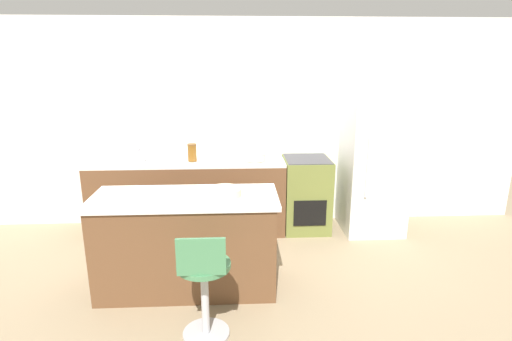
{
  "coord_description": "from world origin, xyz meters",
  "views": [
    {
      "loc": [
        0.24,
        -4.43,
        2.08
      ],
      "look_at": [
        0.45,
        -0.34,
        0.96
      ],
      "focal_mm": 28.0,
      "sensor_mm": 36.0,
      "label": 1
    }
  ],
  "objects_px": {
    "stool_chair": "(204,285)",
    "kettle": "(137,154)",
    "oven_range": "(306,194)",
    "mixing_bowl": "(255,156)",
    "refrigerator": "(374,159)"
  },
  "relations": [
    {
      "from": "oven_range",
      "to": "mixing_bowl",
      "type": "bearing_deg",
      "value": -176.1
    },
    {
      "from": "oven_range",
      "to": "refrigerator",
      "type": "bearing_deg",
      "value": -3.76
    },
    {
      "from": "kettle",
      "to": "oven_range",
      "type": "bearing_deg",
      "value": 1.24
    },
    {
      "from": "stool_chair",
      "to": "mixing_bowl",
      "type": "distance_m",
      "value": 2.14
    },
    {
      "from": "stool_chair",
      "to": "oven_range",
      "type": "bearing_deg",
      "value": 61.3
    },
    {
      "from": "mixing_bowl",
      "to": "refrigerator",
      "type": "bearing_deg",
      "value": -0.36
    },
    {
      "from": "stool_chair",
      "to": "refrigerator",
      "type": "bearing_deg",
      "value": 45.94
    },
    {
      "from": "oven_range",
      "to": "refrigerator",
      "type": "distance_m",
      "value": 0.94
    },
    {
      "from": "mixing_bowl",
      "to": "kettle",
      "type": "bearing_deg",
      "value": 180.0
    },
    {
      "from": "stool_chair",
      "to": "kettle",
      "type": "height_order",
      "value": "kettle"
    },
    {
      "from": "stool_chair",
      "to": "kettle",
      "type": "bearing_deg",
      "value": 114.71
    },
    {
      "from": "kettle",
      "to": "mixing_bowl",
      "type": "xyz_separation_m",
      "value": [
        1.41,
        0.0,
        -0.04
      ]
    },
    {
      "from": "refrigerator",
      "to": "stool_chair",
      "type": "bearing_deg",
      "value": -134.06
    },
    {
      "from": "oven_range",
      "to": "mixing_bowl",
      "type": "height_order",
      "value": "mixing_bowl"
    },
    {
      "from": "mixing_bowl",
      "to": "oven_range",
      "type": "bearing_deg",
      "value": 3.9
    }
  ]
}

